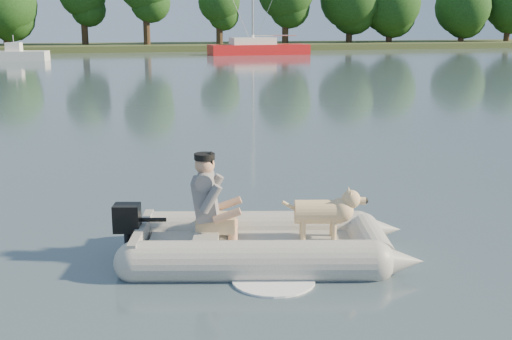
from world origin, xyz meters
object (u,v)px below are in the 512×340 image
object	(u,v)px
dinghy	(265,211)
motorboat	(16,49)
dog	(318,216)
sailboat	(258,48)
man	(207,196)

from	to	relation	value
dinghy	motorboat	bearing A→B (deg)	113.02
dinghy	motorboat	distance (m)	45.77
dog	sailboat	xyz separation A→B (m)	(11.98, 49.40, -0.01)
dog	motorboat	world-z (taller)	motorboat
dinghy	dog	size ratio (longest dim) A/B	5.07
dog	sailboat	bearing A→B (deg)	90.02
motorboat	sailboat	distance (m)	20.53
dinghy	motorboat	size ratio (longest dim) A/B	1.05
dinghy	sailboat	world-z (taller)	sailboat
man	motorboat	world-z (taller)	motorboat
man	sailboat	bearing A→B (deg)	88.42
sailboat	dinghy	bearing A→B (deg)	-106.38
dinghy	sailboat	bearing A→B (deg)	89.25
man	dog	size ratio (longest dim) A/B	1.16
motorboat	dog	bearing A→B (deg)	-69.11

